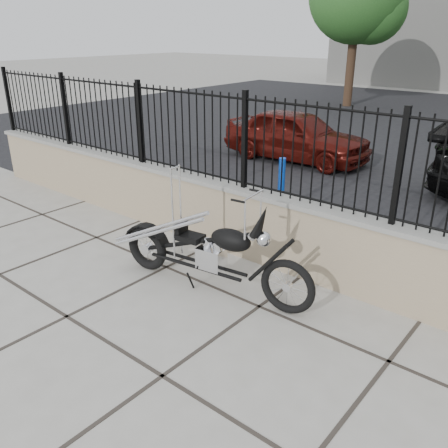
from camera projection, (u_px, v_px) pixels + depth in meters
ground_plane at (162, 376)px, 4.27m from camera, size 90.00×90.00×0.00m
retaining_wall at (307, 240)px, 5.87m from camera, size 14.00×0.36×0.96m
iron_fence at (314, 154)px, 5.46m from camera, size 14.00×0.08×1.20m
chopper_motorcycle at (207, 232)px, 5.46m from camera, size 2.50×0.76×1.48m
car_red at (296, 135)px, 11.09m from camera, size 3.52×1.50×1.19m
bollard_a at (281, 185)px, 7.95m from camera, size 0.14×0.14×0.94m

